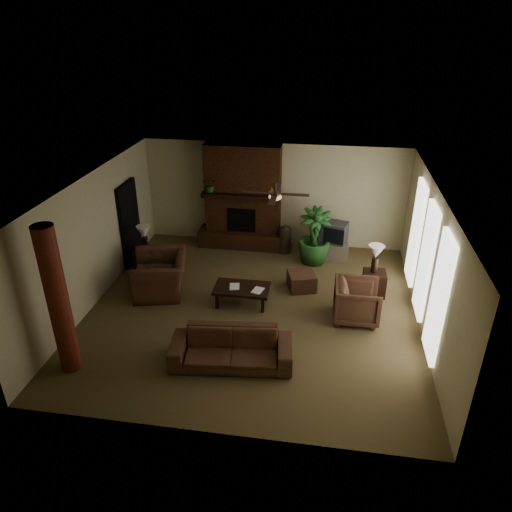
% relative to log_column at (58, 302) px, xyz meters
% --- Properties ---
extents(room_shell, '(7.00, 7.00, 7.00)m').
position_rel_log_column_xyz_m(room_shell, '(2.95, 2.40, 0.00)').
color(room_shell, brown).
rests_on(room_shell, ground).
extents(fireplace, '(2.40, 0.70, 2.80)m').
position_rel_log_column_xyz_m(fireplace, '(2.15, 5.62, -0.24)').
color(fireplace, '#4C2814').
rests_on(fireplace, ground).
extents(windows, '(0.08, 3.65, 2.35)m').
position_rel_log_column_xyz_m(windows, '(6.40, 2.60, -0.05)').
color(windows, white).
rests_on(windows, ground).
extents(log_column, '(0.36, 0.36, 2.80)m').
position_rel_log_column_xyz_m(log_column, '(0.00, 0.00, 0.00)').
color(log_column, maroon).
rests_on(log_column, ground).
extents(doorway, '(0.10, 1.00, 2.10)m').
position_rel_log_column_xyz_m(doorway, '(-0.49, 4.20, -0.35)').
color(doorway, black).
rests_on(doorway, ground).
extents(ceiling_fan, '(1.35, 1.35, 0.37)m').
position_rel_log_column_xyz_m(ceiling_fan, '(3.35, 2.70, 1.13)').
color(ceiling_fan, black).
rests_on(ceiling_fan, ceiling).
extents(sofa, '(2.26, 0.88, 0.86)m').
position_rel_log_column_xyz_m(sofa, '(2.85, 0.58, -0.97)').
color(sofa, '#4D3121').
rests_on(sofa, ground).
extents(armchair_left, '(1.19, 1.53, 1.18)m').
position_rel_log_column_xyz_m(armchair_left, '(0.73, 2.84, -0.81)').
color(armchair_left, '#4D3121').
rests_on(armchair_left, ground).
extents(armchair_right, '(0.86, 0.92, 0.94)m').
position_rel_log_column_xyz_m(armchair_right, '(5.14, 2.38, -0.93)').
color(armchair_right, '#4D3121').
rests_on(armchair_right, ground).
extents(coffee_table, '(1.20, 0.70, 0.43)m').
position_rel_log_column_xyz_m(coffee_table, '(2.67, 2.57, -1.03)').
color(coffee_table, black).
rests_on(coffee_table, ground).
extents(ottoman, '(0.75, 0.75, 0.40)m').
position_rel_log_column_xyz_m(ottoman, '(3.92, 3.45, -1.20)').
color(ottoman, '#4D3121').
rests_on(ottoman, ground).
extents(tv_stand, '(0.89, 0.57, 0.50)m').
position_rel_log_column_xyz_m(tv_stand, '(4.57, 5.15, -1.15)').
color(tv_stand, '#BABABD').
rests_on(tv_stand, ground).
extents(tv, '(0.76, 0.68, 0.52)m').
position_rel_log_column_xyz_m(tv, '(4.61, 5.11, -0.64)').
color(tv, '#3A3A3D').
rests_on(tv, tv_stand).
extents(floor_vase, '(0.34, 0.34, 0.77)m').
position_rel_log_column_xyz_m(floor_vase, '(3.33, 5.32, -0.97)').
color(floor_vase, '#32261B').
rests_on(floor_vase, ground).
extents(floor_plant, '(1.00, 1.55, 0.82)m').
position_rel_log_column_xyz_m(floor_plant, '(4.12, 4.84, -0.99)').
color(floor_plant, '#265220').
rests_on(floor_plant, ground).
extents(side_table_left, '(0.55, 0.55, 0.55)m').
position_rel_log_column_xyz_m(side_table_left, '(0.02, 3.80, -1.12)').
color(side_table_left, black).
rests_on(side_table_left, ground).
extents(lamp_left, '(0.46, 0.46, 0.65)m').
position_rel_log_column_xyz_m(lamp_left, '(0.05, 3.77, -0.40)').
color(lamp_left, black).
rests_on(lamp_left, side_table_left).
extents(side_table_right, '(0.51, 0.51, 0.55)m').
position_rel_log_column_xyz_m(side_table_right, '(5.57, 3.47, -1.12)').
color(side_table_right, black).
rests_on(side_table_right, ground).
extents(lamp_right, '(0.40, 0.40, 0.65)m').
position_rel_log_column_xyz_m(lamp_right, '(5.53, 3.52, -0.40)').
color(lamp_right, black).
rests_on(lamp_right, side_table_right).
extents(mantel_plant, '(0.41, 0.45, 0.33)m').
position_rel_log_column_xyz_m(mantel_plant, '(1.33, 5.43, 0.32)').
color(mantel_plant, '#265220').
rests_on(mantel_plant, fireplace).
extents(mantel_vase, '(0.26, 0.27, 0.22)m').
position_rel_log_column_xyz_m(mantel_vase, '(2.95, 5.41, 0.27)').
color(mantel_vase, brown).
rests_on(mantel_vase, fireplace).
extents(book_a, '(0.22, 0.06, 0.29)m').
position_rel_log_column_xyz_m(book_a, '(2.41, 2.53, -0.83)').
color(book_a, '#999999').
rests_on(book_a, coffee_table).
extents(book_b, '(0.21, 0.08, 0.29)m').
position_rel_log_column_xyz_m(book_b, '(2.94, 2.49, -0.82)').
color(book_b, '#999999').
rests_on(book_b, coffee_table).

